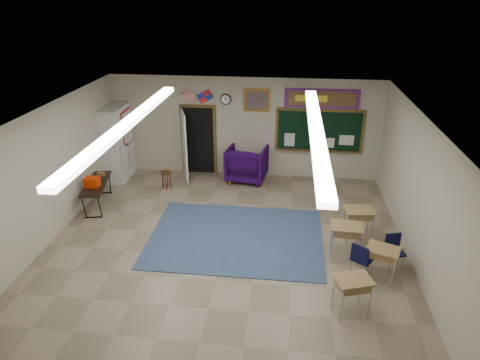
# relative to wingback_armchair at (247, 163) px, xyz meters

# --- Properties ---
(floor) EXTENTS (9.00, 9.00, 0.00)m
(floor) POSITION_rel_wingback_armchair_xyz_m (-0.12, -4.10, -0.52)
(floor) COLOR #86735C
(floor) RESTS_ON ground
(back_wall) EXTENTS (8.00, 0.04, 3.00)m
(back_wall) POSITION_rel_wingback_armchair_xyz_m (-0.12, 0.40, 0.98)
(back_wall) COLOR #ACA58B
(back_wall) RESTS_ON floor
(left_wall) EXTENTS (0.04, 9.00, 3.00)m
(left_wall) POSITION_rel_wingback_armchair_xyz_m (-4.12, -4.10, 0.98)
(left_wall) COLOR #ACA58B
(left_wall) RESTS_ON floor
(right_wall) EXTENTS (0.04, 9.00, 3.00)m
(right_wall) POSITION_rel_wingback_armchair_xyz_m (3.88, -4.10, 0.98)
(right_wall) COLOR #ACA58B
(right_wall) RESTS_ON floor
(ceiling) EXTENTS (8.00, 9.00, 0.04)m
(ceiling) POSITION_rel_wingback_armchair_xyz_m (-0.12, -4.10, 2.48)
(ceiling) COLOR silver
(ceiling) RESTS_ON back_wall
(area_rug) EXTENTS (4.00, 3.00, 0.02)m
(area_rug) POSITION_rel_wingback_armchair_xyz_m (0.08, -3.30, -0.51)
(area_rug) COLOR #384A6C
(area_rug) RESTS_ON floor
(fluorescent_strips) EXTENTS (3.86, 6.00, 0.10)m
(fluorescent_strips) POSITION_rel_wingback_armchair_xyz_m (-0.12, -4.10, 2.42)
(fluorescent_strips) COLOR white
(fluorescent_strips) RESTS_ON ceiling
(doorway) EXTENTS (1.10, 0.89, 2.16)m
(doorway) POSITION_rel_wingback_armchair_xyz_m (-1.63, 0.25, 0.54)
(doorway) COLOR black
(doorway) RESTS_ON back_wall
(chalkboard) EXTENTS (2.55, 0.14, 1.30)m
(chalkboard) POSITION_rel_wingback_armchair_xyz_m (2.08, 0.36, 0.94)
(chalkboard) COLOR #563F18
(chalkboard) RESTS_ON back_wall
(bulletin_board) EXTENTS (2.10, 0.05, 0.55)m
(bulletin_board) POSITION_rel_wingback_armchair_xyz_m (2.08, 0.36, 1.93)
(bulletin_board) COLOR #B11C0F
(bulletin_board) RESTS_ON back_wall
(framed_art_print) EXTENTS (0.75, 0.05, 0.65)m
(framed_art_print) POSITION_rel_wingback_armchair_xyz_m (0.23, 0.36, 1.83)
(framed_art_print) COLOR #9C681E
(framed_art_print) RESTS_ON back_wall
(wall_clock) EXTENTS (0.32, 0.05, 0.32)m
(wall_clock) POSITION_rel_wingback_armchair_xyz_m (-0.67, 0.36, 1.83)
(wall_clock) COLOR black
(wall_clock) RESTS_ON back_wall
(wall_flags) EXTENTS (1.16, 0.06, 0.70)m
(wall_flags) POSITION_rel_wingback_armchair_xyz_m (-1.52, 0.34, 1.96)
(wall_flags) COLOR red
(wall_flags) RESTS_ON back_wall
(storage_cabinet) EXTENTS (0.59, 1.25, 2.20)m
(storage_cabinet) POSITION_rel_wingback_armchair_xyz_m (-3.84, -0.25, 0.58)
(storage_cabinet) COLOR silver
(storage_cabinet) RESTS_ON floor
(wingback_armchair) EXTENTS (1.27, 1.30, 1.04)m
(wingback_armchair) POSITION_rel_wingback_armchair_xyz_m (0.00, 0.00, 0.00)
(wingback_armchair) COLOR #1F0535
(wingback_armchair) RESTS_ON floor
(student_chair_reading) EXTENTS (0.61, 0.61, 0.86)m
(student_chair_reading) POSITION_rel_wingback_armchair_xyz_m (-0.44, -0.07, -0.09)
(student_chair_reading) COLOR black
(student_chair_reading) RESTS_ON floor
(student_chair_desk_a) EXTENTS (0.55, 0.55, 0.78)m
(student_chair_desk_a) POSITION_rel_wingback_armchair_xyz_m (2.76, -4.44, -0.13)
(student_chair_desk_a) COLOR black
(student_chair_desk_a) RESTS_ON floor
(student_chair_desk_b) EXTENTS (0.45, 0.45, 0.74)m
(student_chair_desk_b) POSITION_rel_wingback_armchair_xyz_m (3.46, -4.09, -0.15)
(student_chair_desk_b) COLOR black
(student_chair_desk_b) RESTS_ON floor
(student_desk_front_left) EXTENTS (0.69, 0.53, 0.79)m
(student_desk_front_left) POSITION_rel_wingback_armchair_xyz_m (2.48, -3.83, -0.08)
(student_desk_front_left) COLOR #9B7F48
(student_desk_front_left) RESTS_ON floor
(student_desk_front_right) EXTENTS (0.71, 0.56, 0.79)m
(student_desk_front_right) POSITION_rel_wingback_armchair_xyz_m (2.85, -3.08, -0.08)
(student_desk_front_right) COLOR #9B7F48
(student_desk_front_right) RESTS_ON floor
(student_desk_back_left) EXTENTS (0.74, 0.64, 0.75)m
(student_desk_back_left) POSITION_rel_wingback_armchair_xyz_m (2.41, -5.57, -0.10)
(student_desk_back_left) COLOR #9B7F48
(student_desk_back_left) RESTS_ON floor
(student_desk_back_right) EXTENTS (0.73, 0.65, 0.73)m
(student_desk_back_right) POSITION_rel_wingback_armchair_xyz_m (3.11, -4.52, -0.11)
(student_desk_back_right) COLOR #9B7F48
(student_desk_back_right) RESTS_ON floor
(folding_table) EXTENTS (0.85, 1.66, 0.90)m
(folding_table) POSITION_rel_wingback_armchair_xyz_m (-3.77, -2.12, -0.16)
(folding_table) COLOR black
(folding_table) RESTS_ON floor
(wooden_stool) EXTENTS (0.30, 0.30, 0.52)m
(wooden_stool) POSITION_rel_wingback_armchair_xyz_m (-2.24, -0.91, -0.25)
(wooden_stool) COLOR #502918
(wooden_stool) RESTS_ON floor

